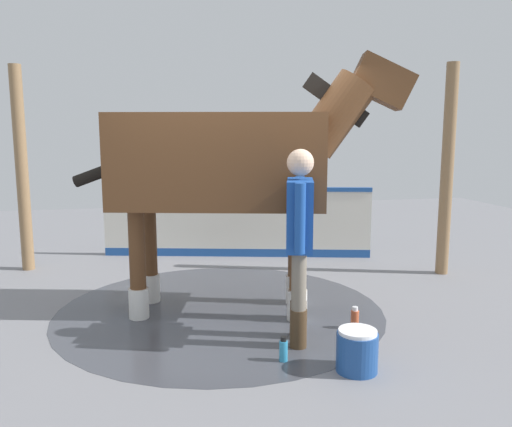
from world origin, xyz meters
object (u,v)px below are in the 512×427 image
Objects in this scene: handler at (299,233)px; wash_bucket at (357,351)px; bottle_spray at (355,319)px; horse at (230,164)px; bottle_shampoo at (283,350)px.

handler reaches higher than wash_bucket.
handler is 7.93× the size of bottle_spray.
bottle_spray is at bearing -146.50° from handler.
bottle_spray is at bearing -20.97° from horse.
handler is at bearing -155.84° from wash_bucket.
horse is at bearing -124.94° from bottle_spray.
horse is 1.95m from bottle_spray.
wash_bucket is at bearing -21.68° from bottle_spray.
bottle_spray is (-0.83, 0.33, -0.07)m from wash_bucket.
bottle_shampoo is (0.35, -0.23, -0.90)m from handler.
handler reaches higher than bottle_shampoo.
bottle_shampoo is (1.30, 0.23, -1.44)m from horse.
horse is 9.93× the size of wash_bucket.
horse is at bearing -47.81° from handler.
handler is (0.94, 0.46, -0.54)m from horse.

